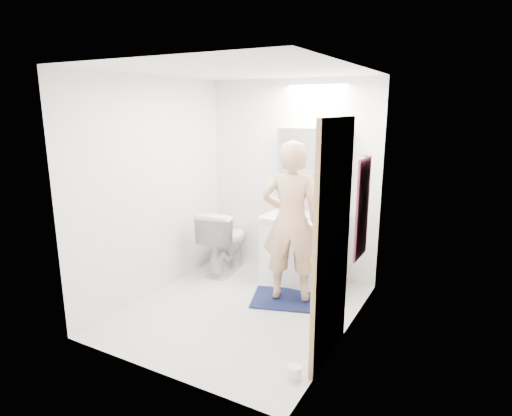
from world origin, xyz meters
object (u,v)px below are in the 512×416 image
Objects in this scene: toilet at (225,240)px; soap_bottle_b at (293,204)px; toothbrush_cup at (328,212)px; medicine_cabinet at (313,157)px; person at (291,221)px; toilet_paper_roll at (294,372)px; vanity_cabinet at (303,252)px; soap_bottle_a at (286,202)px.

toilet is 1.00m from soap_bottle_b.
soap_bottle_b is at bearing 177.50° from toothbrush_cup.
medicine_cabinet reaches higher than toothbrush_cup.
medicine_cabinet is 0.52× the size of person.
toilet is 7.46× the size of toilet_paper_roll.
toothbrush_cup is (0.24, -0.05, -0.63)m from medicine_cabinet.
toothbrush_cup reaches higher than vanity_cabinet.
toilet_paper_roll is at bearing 127.88° from toilet.
person reaches higher than vanity_cabinet.
person reaches higher than soap_bottle_a.
soap_bottle_b is at bearing 114.55° from toilet_paper_roll.
toothbrush_cup reaches higher than toilet.
person is 1.61m from toilet_paper_roll.
soap_bottle_b is at bearing 20.39° from soap_bottle_a.
toilet is (-1.03, -0.11, 0.02)m from vanity_cabinet.
soap_bottle_a reaches higher than toilet_paper_roll.
toilet is at bearing -173.63° from vanity_cabinet.
medicine_cabinet is at bearing 11.21° from soap_bottle_a.
medicine_cabinet is 2.53m from toilet_paper_roll.
toilet is 3.47× the size of soap_bottle_a.
medicine_cabinet is 8.30× the size of toothbrush_cup.
medicine_cabinet is 3.73× the size of soap_bottle_a.
person reaches higher than soap_bottle_b.
toothbrush_cup is at bearing -175.81° from toilet.
toothbrush_cup is (0.24, 0.16, 0.48)m from vanity_cabinet.
person is at bearing 115.95° from toilet_paper_roll.
vanity_cabinet is 0.64m from soap_bottle_a.
toilet_paper_roll is at bearing -65.45° from soap_bottle_b.
soap_bottle_a is 2.15× the size of toilet_paper_roll.
medicine_cabinet is 4.71× the size of soap_bottle_b.
medicine_cabinet is at bearing -170.55° from toilet.
vanity_cabinet is 8.48× the size of toothbrush_cup.
medicine_cabinet reaches higher than toilet_paper_roll.
vanity_cabinet is at bearing -90.22° from medicine_cabinet.
person reaches higher than toilet_paper_roll.
soap_bottle_b reaches higher than toothbrush_cup.
person is at bearing 151.58° from toilet.
toilet_paper_roll is at bearing 98.03° from person.
medicine_cabinet is 1.53m from toilet.
soap_bottle_a is at bearing -168.79° from medicine_cabinet.
medicine_cabinet is at bearing -103.13° from person.
vanity_cabinet is at bearing -26.42° from soap_bottle_a.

